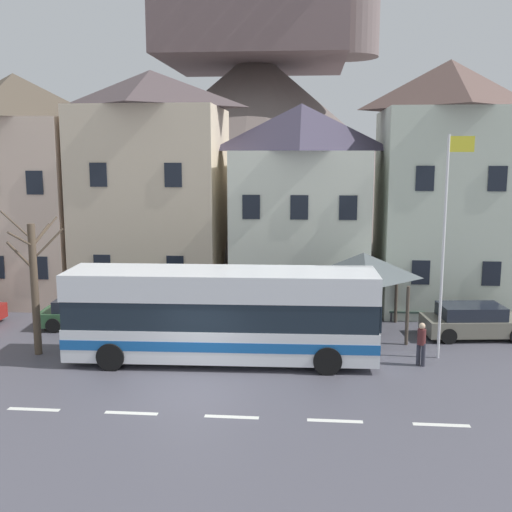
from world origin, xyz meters
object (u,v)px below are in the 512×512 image
object	(u,v)px
townhouse_02	(300,206)
transit_bus	(222,316)
pedestrian_00	(421,342)
public_bench	(406,310)
bus_shelter	(363,266)
parked_car_00	(474,321)
townhouse_01	(153,189)
townhouse_00	(20,189)
hilltop_castle	(256,146)
townhouse_03	(445,187)
bare_tree_00	(34,284)
pedestrian_01	(348,328)
flagpole	(446,233)
parked_car_02	(91,313)

from	to	relation	value
townhouse_02	transit_bus	size ratio (longest dim) A/B	0.88
pedestrian_00	public_bench	size ratio (longest dim) A/B	1.00
bus_shelter	parked_car_00	distance (m)	5.12
townhouse_01	townhouse_00	bearing A→B (deg)	-178.48
hilltop_castle	townhouse_03	bearing A→B (deg)	-57.04
bare_tree_00	parked_car_00	bearing A→B (deg)	12.22
townhouse_02	townhouse_03	world-z (taller)	townhouse_03
townhouse_01	public_bench	world-z (taller)	townhouse_01
pedestrian_01	bare_tree_00	xyz separation A→B (m)	(-11.87, -1.76, 1.93)
public_bench	flagpole	size ratio (longest dim) A/B	0.19
flagpole	bus_shelter	bearing A→B (deg)	129.86
parked_car_02	pedestrian_01	world-z (taller)	pedestrian_01
townhouse_03	parked_car_00	size ratio (longest dim) A/B	2.71
parked_car_02	townhouse_00	bearing A→B (deg)	132.77
townhouse_00	flagpole	world-z (taller)	townhouse_00
bus_shelter	parked_car_02	xyz separation A→B (m)	(-11.82, -0.38, -2.27)
townhouse_00	parked_car_00	bearing A→B (deg)	-13.04
parked_car_02	pedestrian_01	distance (m)	11.27
townhouse_02	bus_shelter	world-z (taller)	townhouse_02
townhouse_03	pedestrian_01	size ratio (longest dim) A/B	7.86
townhouse_00	parked_car_02	distance (m)	9.00
hilltop_castle	parked_car_00	size ratio (longest dim) A/B	8.30
townhouse_01	flagpole	distance (m)	15.26
townhouse_00	hilltop_castle	size ratio (longest dim) A/B	0.31
pedestrian_00	public_bench	bearing A→B (deg)	86.28
townhouse_01	pedestrian_01	bearing A→B (deg)	-37.05
parked_car_02	townhouse_01	bearing A→B (deg)	69.29
townhouse_00	townhouse_01	size ratio (longest dim) A/B	0.99
pedestrian_01	townhouse_02	bearing A→B (deg)	106.17
hilltop_castle	parked_car_02	distance (m)	23.73
public_bench	townhouse_02	bearing A→B (deg)	151.15
transit_bus	pedestrian_00	size ratio (longest dim) A/B	7.12
townhouse_01	flagpole	size ratio (longest dim) A/B	1.41
townhouse_03	transit_bus	xyz separation A→B (m)	(-9.70, -9.19, -4.27)
townhouse_02	public_bench	world-z (taller)	townhouse_02
townhouse_00	townhouse_01	xyz separation A→B (m)	(6.96, 0.18, 0.05)
townhouse_00	transit_bus	distance (m)	15.31
townhouse_03	flagpole	xyz separation A→B (m)	(-1.59, -8.14, -1.26)
flagpole	pedestrian_01	bearing A→B (deg)	165.73
bus_shelter	bare_tree_00	xyz separation A→B (m)	(-12.59, -4.09, -0.16)
townhouse_03	bus_shelter	bearing A→B (deg)	-130.66
townhouse_02	pedestrian_01	bearing A→B (deg)	-73.83
townhouse_01	public_bench	bearing A→B (deg)	-12.89
parked_car_00	public_bench	world-z (taller)	parked_car_00
bus_shelter	pedestrian_01	size ratio (longest dim) A/B	2.36
townhouse_00	townhouse_03	bearing A→B (deg)	0.72
townhouse_00	flagpole	xyz separation A→B (m)	(19.88, -7.87, -1.05)
townhouse_00	pedestrian_01	world-z (taller)	townhouse_00
townhouse_02	hilltop_castle	size ratio (longest dim) A/B	0.27
parked_car_00	parked_car_02	bearing A→B (deg)	173.33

